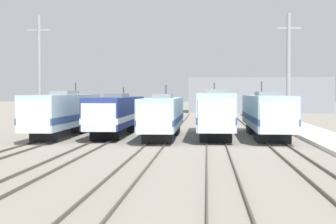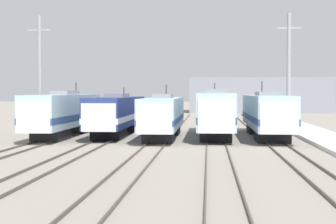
{
  "view_description": "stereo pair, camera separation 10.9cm",
  "coord_description": "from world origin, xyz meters",
  "views": [
    {
      "loc": [
        3.88,
        -42.22,
        4.07
      ],
      "look_at": [
        0.88,
        1.03,
        2.54
      ],
      "focal_mm": 60.0,
      "sensor_mm": 36.0,
      "label": 1
    },
    {
      "loc": [
        3.99,
        -42.22,
        4.07
      ],
      "look_at": [
        0.88,
        1.03,
        2.54
      ],
      "focal_mm": 60.0,
      "sensor_mm": 36.0,
      "label": 2
    }
  ],
  "objects": [
    {
      "name": "rail_pair_far_left",
      "position": [
        -9.23,
        0.0,
        0.07
      ],
      "size": [
        1.5,
        120.0,
        0.15
      ],
      "color": "#4C4238",
      "rests_on": "ground_plane"
    },
    {
      "name": "rail_pair_center",
      "position": [
        0.0,
        0.0,
        0.07
      ],
      "size": [
        1.51,
        120.0,
        0.15
      ],
      "color": "#4C4238",
      "rests_on": "ground_plane"
    },
    {
      "name": "ground_plane",
      "position": [
        0.0,
        0.0,
        0.0
      ],
      "size": [
        400.0,
        400.0,
        0.0
      ],
      "primitive_type": "plane",
      "color": "gray"
    },
    {
      "name": "depot_building",
      "position": [
        14.17,
        73.3,
        3.45
      ],
      "size": [
        27.59,
        15.75,
        6.91
      ],
      "color": "gray",
      "rests_on": "ground_plane"
    },
    {
      "name": "locomotive_center_left",
      "position": [
        -4.62,
        10.0,
        2.04
      ],
      "size": [
        3.05,
        18.62,
        4.57
      ],
      "color": "black",
      "rests_on": "ground_plane"
    },
    {
      "name": "locomotive_far_right",
      "position": [
        9.23,
        8.45,
        2.13
      ],
      "size": [
        3.12,
        19.07,
        5.15
      ],
      "color": "#232326",
      "rests_on": "ground_plane"
    },
    {
      "name": "locomotive_center_right",
      "position": [
        4.62,
        9.0,
        2.23
      ],
      "size": [
        3.12,
        18.53,
        5.01
      ],
      "color": "#232326",
      "rests_on": "ground_plane"
    },
    {
      "name": "locomotive_center",
      "position": [
        0.0,
        6.83,
        2.02
      ],
      "size": [
        2.93,
        16.89,
        4.78
      ],
      "color": "#232326",
      "rests_on": "ground_plane"
    },
    {
      "name": "locomotive_far_left",
      "position": [
        -9.23,
        8.48,
        2.16
      ],
      "size": [
        2.9,
        19.33,
        5.05
      ],
      "color": "#232326",
      "rests_on": "ground_plane"
    },
    {
      "name": "catenary_tower_left",
      "position": [
        -12.2,
        10.83,
        5.84
      ],
      "size": [
        2.26,
        0.39,
        11.4
      ],
      "color": "gray",
      "rests_on": "ground_plane"
    },
    {
      "name": "rail_pair_center_left",
      "position": [
        -4.62,
        0.0,
        0.07
      ],
      "size": [
        1.51,
        120.0,
        0.15
      ],
      "color": "#4C4238",
      "rests_on": "ground_plane"
    },
    {
      "name": "catenary_tower_right",
      "position": [
        11.48,
        10.83,
        5.84
      ],
      "size": [
        2.26,
        0.39,
        11.4
      ],
      "color": "gray",
      "rests_on": "ground_plane"
    },
    {
      "name": "rail_pair_center_right",
      "position": [
        4.62,
        0.0,
        0.07
      ],
      "size": [
        1.51,
        120.0,
        0.15
      ],
      "color": "#4C4238",
      "rests_on": "ground_plane"
    },
    {
      "name": "rail_pair_far_right",
      "position": [
        9.23,
        0.0,
        0.07
      ],
      "size": [
        1.5,
        120.0,
        0.15
      ],
      "color": "#4C4238",
      "rests_on": "ground_plane"
    }
  ]
}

